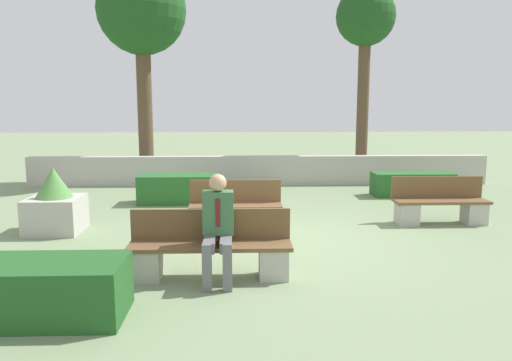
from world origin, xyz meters
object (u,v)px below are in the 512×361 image
(bench_front, at_px, (210,252))
(planter_corner_left, at_px, (55,205))
(tree_center_left, at_px, (365,25))
(bench_left_side, at_px, (236,212))
(person_seated_man, at_px, (218,223))
(bench_right_side, at_px, (440,206))
(tree_leftmost, at_px, (142,14))

(bench_front, xyz_separation_m, planter_corner_left, (-2.77, 2.35, 0.14))
(tree_center_left, bearing_deg, bench_left_side, -122.07)
(bench_left_side, height_order, person_seated_man, person_seated_man)
(planter_corner_left, xyz_separation_m, tree_center_left, (6.72, 5.87, 3.89))
(bench_front, xyz_separation_m, bench_right_side, (4.06, 2.71, -0.01))
(tree_leftmost, xyz_separation_m, tree_center_left, (6.18, 0.16, -0.21))
(bench_right_side, distance_m, tree_leftmost, 9.29)
(bench_front, height_order, bench_right_side, same)
(bench_front, height_order, planter_corner_left, planter_corner_left)
(bench_front, height_order, person_seated_man, person_seated_man)
(bench_front, relative_size, tree_leftmost, 0.35)
(bench_left_side, xyz_separation_m, tree_center_left, (3.64, 5.80, 4.04))
(bench_left_side, distance_m, bench_right_side, 3.76)
(person_seated_man, relative_size, tree_leftmost, 0.23)
(person_seated_man, distance_m, planter_corner_left, 3.81)
(bench_right_side, bearing_deg, bench_front, -155.84)
(bench_left_side, distance_m, planter_corner_left, 3.09)
(bench_right_side, xyz_separation_m, planter_corner_left, (-6.83, -0.36, 0.15))
(bench_left_side, height_order, tree_center_left, tree_center_left)
(person_seated_man, distance_m, tree_leftmost, 9.36)
(tree_center_left, bearing_deg, bench_front, -115.64)
(bench_left_side, xyz_separation_m, person_seated_man, (-0.21, -2.56, 0.42))
(bench_front, relative_size, tree_center_left, 0.38)
(person_seated_man, bearing_deg, bench_right_side, 35.84)
(bench_front, distance_m, bench_right_side, 4.88)
(bench_right_side, bearing_deg, tree_center_left, 81.52)
(bench_left_side, bearing_deg, tree_leftmost, 124.25)
(bench_front, bearing_deg, tree_center_left, 64.36)
(person_seated_man, bearing_deg, tree_leftmost, 105.90)
(bench_left_side, relative_size, planter_corner_left, 1.45)
(person_seated_man, relative_size, planter_corner_left, 1.19)
(tree_leftmost, bearing_deg, bench_right_side, -40.41)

